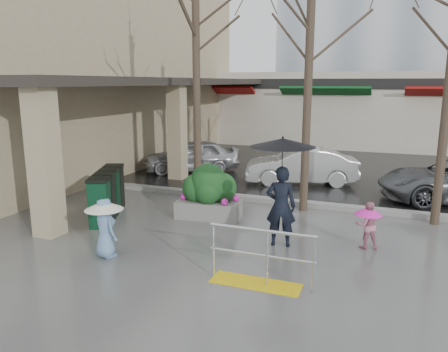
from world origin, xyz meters
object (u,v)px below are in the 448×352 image
Objects in this scene: planter at (209,192)px; news_boxes at (108,194)px; woman at (282,180)px; child_pink at (368,221)px; handrail at (259,264)px; car_a at (191,156)px; tree_west at (196,23)px; tree_midwest at (311,11)px; child_blue at (105,222)px; car_b at (301,166)px.

news_boxes is at bearing -160.66° from planter.
woman is 2.03m from child_pink.
news_boxes is (-4.85, 2.38, 0.24)m from handrail.
car_a is at bearing 71.58° from news_boxes.
tree_west reaches higher than planter.
tree_midwest is at bearing -98.10° from woman.
tree_midwest is at bearing 23.52° from car_a.
planter is at bearing -56.27° from tree_west.
tree_west is 5.62m from woman.
child_blue is (-3.09, -4.72, -4.49)m from tree_midwest.
tree_west is 2.85× the size of woman.
news_boxes is at bearing 153.86° from handrail.
child_pink is 0.46× the size of news_boxes.
child_blue is 3.31m from planter.
tree_midwest is 4.71m from woman.
woman is 0.65× the size of car_a.
tree_midwest is 7.21m from child_blue.
handrail is 4.03m from planter.
tree_midwest is 3.17× the size of news_boxes.
woman reaches higher than handrail.
woman is at bearing 7.99° from car_a.
child_blue is (-3.25, 0.08, 0.37)m from handrail.
tree_west reaches higher than car_a.
child_pink is (5.00, -2.30, -4.50)m from tree_west.
child_blue is 8.75m from car_a.
planter is (0.92, 3.18, -0.06)m from child_blue.
news_boxes is at bearing -19.21° from child_pink.
car_b is (4.46, -0.56, 0.00)m from car_a.
woman is 3.73m from child_blue.
tree_midwest is at bearing -72.20° from child_pink.
handrail is at bearing -156.89° from child_blue.
planter is at bearing -38.92° from woman.
tree_midwest is 7.90m from car_a.
child_pink is 0.84× the size of child_blue.
planter is at bearing -81.51° from child_blue.
tree_west is at bearing -54.01° from car_b.
tree_west reaches higher than child_blue.
woman is at bearing 93.46° from handrail.
tree_west is 6.17m from car_a.
car_a reaches higher than news_boxes.
child_blue reaches higher than child_pink.
child_pink is 6.49m from news_boxes.
car_a is (-5.24, 6.59, -0.83)m from woman.
planter is (1.02, -1.54, -4.40)m from tree_west.
tree_west is at bearing -180.00° from tree_midwest.
tree_midwest reaches higher than child_blue.
child_pink is at bearing -129.13° from child_blue.
tree_west reaches higher than handrail.
car_b is at bearing 73.12° from planter.
tree_midwest is at bearing 35.21° from planter.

